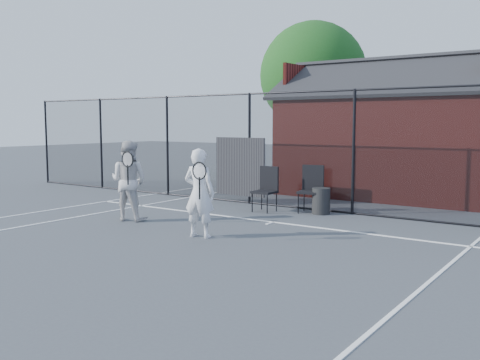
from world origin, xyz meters
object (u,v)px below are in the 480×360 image
Objects in this scene: player_back at (129,181)px; waste_bin at (321,201)px; chair_right at (310,190)px; chair_left at (264,190)px; clubhouse at (391,142)px; player_front at (199,193)px.

player_back is 2.84× the size of waste_bin.
chair_left is at bearing -163.88° from chair_right.
clubhouse is 5.95× the size of chair_left.
chair_right is (-0.43, -4.40, -1.04)m from clubhouse.
clubhouse is at bearing 73.27° from chair_left.
clubhouse is at bearing 83.91° from player_front.
clubhouse is 3.61× the size of player_back.
player_front is 3.84m from waste_bin.
player_front is 3.77m from chair_right.
player_back reaches higher than player_front.
waste_bin is (-0.13, -4.40, -1.29)m from clubhouse.
player_front is 3.30m from chair_left.
chair_left is (1.89, 2.73, -0.36)m from player_back.
waste_bin is (3.20, 3.23, -0.59)m from player_back.
clubhouse reaches higher than player_back.
player_back is 3.34m from chair_left.
chair_right is at bearing -95.62° from clubhouse.
clubhouse reaches higher than chair_left.
waste_bin is at bearing 45.26° from player_back.
chair_right is 0.39m from waste_bin.
chair_left is (-1.44, -4.90, -1.06)m from clubhouse.
chair_right is 1.78× the size of waste_bin.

